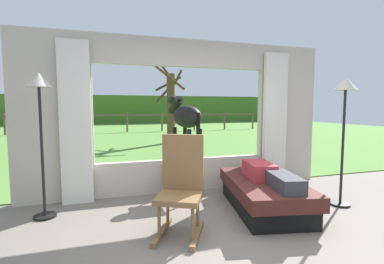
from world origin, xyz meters
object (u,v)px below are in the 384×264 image
horse (185,117)px  floor_lamp_left (40,101)px  reclining_person (266,173)px  floor_lamp_right (345,103)px  recliner_sofa (264,194)px  rocking_chair (181,186)px  book_stack (185,164)px  side_table (178,172)px  potted_plant (172,154)px  pasture_tree (171,104)px

horse → floor_lamp_left: bearing=-142.2°
reclining_person → floor_lamp_right: bearing=4.3°
reclining_person → horse: size_ratio=0.79×
recliner_sofa → rocking_chair: bearing=-153.4°
recliner_sofa → rocking_chair: rocking_chair is taller
reclining_person → rocking_chair: 1.34m
book_stack → side_table: bearing=144.8°
recliner_sofa → rocking_chair: (-1.30, -0.35, 0.33)m
rocking_chair → potted_plant: size_ratio=3.50×
floor_lamp_left → side_table: bearing=6.0°
book_stack → horse: bearing=73.5°
pasture_tree → reclining_person: bearing=-93.2°
reclining_person → potted_plant: potted_plant is taller
recliner_sofa → pasture_tree: bearing=98.3°
floor_lamp_right → horse: 4.35m
reclining_person → floor_lamp_left: (-2.88, 0.65, 0.98)m
side_table → pasture_tree: 6.85m
reclining_person → horse: (0.02, 4.04, 0.63)m
rocking_chair → floor_lamp_right: floor_lamp_right is taller
recliner_sofa → potted_plant: 1.49m
recliner_sofa → reclining_person: (-0.00, -0.05, 0.30)m
floor_lamp_left → horse: (2.90, 3.39, -0.35)m
book_stack → potted_plant: bearing=144.0°
reclining_person → floor_lamp_left: floor_lamp_left is taller
floor_lamp_right → horse: (-1.14, 4.19, -0.34)m
pasture_tree → horse: bearing=-96.6°
book_stack → pasture_tree: 6.87m
side_table → horse: (1.05, 3.19, 0.73)m
potted_plant → pasture_tree: size_ratio=0.10×
potted_plant → floor_lamp_right: (2.28, -1.05, 0.79)m
potted_plant → floor_lamp_right: size_ratio=0.17×
rocking_chair → floor_lamp_right: 2.64m
recliner_sofa → pasture_tree: (0.41, 7.41, 1.31)m
side_table → floor_lamp_left: (-1.85, -0.19, 1.08)m
potted_plant → floor_lamp_left: size_ratio=0.17×
rocking_chair → horse: bearing=100.4°
recliner_sofa → book_stack: bearing=153.6°
reclining_person → floor_lamp_left: size_ratio=0.77×
side_table → horse: 3.44m
recliner_sofa → pasture_tree: size_ratio=0.58×
reclining_person → horse: horse is taller
recliner_sofa → pasture_tree: pasture_tree is taller
reclining_person → rocking_chair: bearing=-155.4°
rocking_chair → floor_lamp_left: floor_lamp_left is taller
side_table → recliner_sofa: bearing=-37.7°
floor_lamp_left → book_stack: bearing=3.9°
recliner_sofa → rocking_chair: 1.39m
recliner_sofa → potted_plant: potted_plant is taller
horse → potted_plant: bearing=-121.5°
recliner_sofa → side_table: 1.32m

